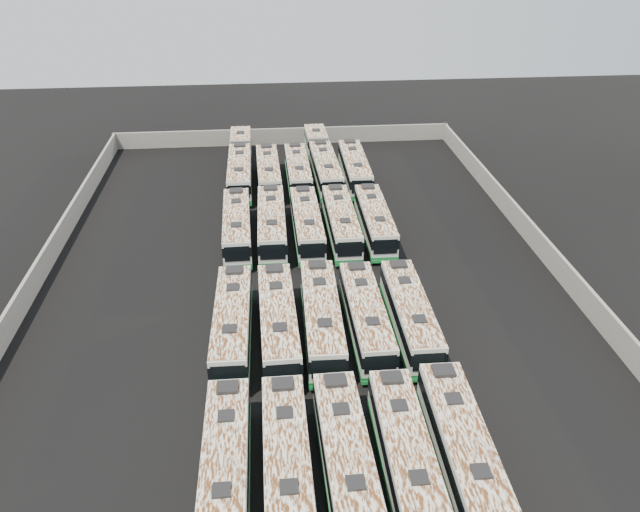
% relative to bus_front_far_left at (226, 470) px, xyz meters
% --- Properties ---
extents(ground, '(140.00, 140.00, 0.00)m').
position_rel_bus_front_far_left_xyz_m(ground, '(5.52, 21.29, -1.71)').
color(ground, black).
rests_on(ground, ground).
extents(perimeter_wall, '(45.20, 73.20, 2.20)m').
position_rel_bus_front_far_left_xyz_m(perimeter_wall, '(5.52, 21.29, -0.61)').
color(perimeter_wall, slate).
rests_on(perimeter_wall, ground).
extents(bus_front_far_left, '(2.55, 11.85, 3.34)m').
position_rel_bus_front_far_left_xyz_m(bus_front_far_left, '(0.00, 0.00, 0.00)').
color(bus_front_far_left, beige).
rests_on(bus_front_far_left, ground).
extents(bus_front_left, '(2.55, 11.98, 3.37)m').
position_rel_bus_front_far_left_xyz_m(bus_front_left, '(3.32, -0.11, 0.02)').
color(bus_front_left, beige).
rests_on(bus_front_left, ground).
extents(bus_front_center, '(2.78, 12.12, 3.40)m').
position_rel_bus_front_far_left_xyz_m(bus_front_center, '(6.61, -0.17, 0.03)').
color(bus_front_center, beige).
rests_on(bus_front_center, ground).
extents(bus_front_right, '(2.67, 11.99, 3.37)m').
position_rel_bus_front_far_left_xyz_m(bus_front_right, '(9.92, -0.13, 0.02)').
color(bus_front_right, beige).
rests_on(bus_front_right, ground).
extents(bus_front_far_right, '(2.86, 12.37, 3.47)m').
position_rel_bus_front_far_left_xyz_m(bus_front_far_right, '(13.16, -0.05, 0.07)').
color(bus_front_far_right, beige).
rests_on(bus_front_far_right, ground).
extents(bus_midfront_far_left, '(2.77, 12.23, 3.44)m').
position_rel_bus_front_far_left_xyz_m(bus_midfront_far_left, '(-0.02, 13.49, 0.05)').
color(bus_midfront_far_left, beige).
rests_on(bus_midfront_far_left, ground).
extents(bus_midfront_left, '(2.84, 12.35, 3.47)m').
position_rel_bus_front_far_left_xyz_m(bus_midfront_left, '(3.30, 13.35, 0.07)').
color(bus_midfront_left, beige).
rests_on(bus_midfront_left, ground).
extents(bus_midfront_center, '(2.90, 12.44, 3.49)m').
position_rel_bus_front_far_left_xyz_m(bus_midfront_center, '(6.52, 13.56, 0.08)').
color(bus_midfront_center, beige).
rests_on(bus_midfront_center, ground).
extents(bus_midfront_right, '(2.58, 11.85, 3.33)m').
position_rel_bus_front_far_left_xyz_m(bus_midfront_right, '(9.81, 13.53, -0.00)').
color(bus_midfront_right, beige).
rests_on(bus_midfront_right, ground).
extents(bus_midfront_far_right, '(2.62, 11.91, 3.35)m').
position_rel_bus_front_far_left_xyz_m(bus_midfront_far_right, '(13.15, 13.49, 0.01)').
color(bus_midfront_far_right, beige).
rests_on(bus_midfront_far_right, ground).
extents(bus_midback_far_left, '(2.84, 12.08, 3.39)m').
position_rel_bus_front_far_left_xyz_m(bus_midback_far_left, '(-0.08, 29.47, 0.03)').
color(bus_midback_far_left, beige).
rests_on(bus_midback_far_left, ground).
extents(bus_midback_left, '(2.73, 12.32, 3.46)m').
position_rel_bus_front_far_left_xyz_m(bus_midback_left, '(3.23, 29.58, 0.06)').
color(bus_midback_left, beige).
rests_on(bus_midback_left, ground).
extents(bus_midback_center, '(2.62, 11.92, 3.35)m').
position_rel_bus_front_far_left_xyz_m(bus_midback_center, '(6.60, 29.42, 0.01)').
color(bus_midback_center, beige).
rests_on(bus_midback_center, ground).
extents(bus_midback_right, '(2.58, 12.04, 3.39)m').
position_rel_bus_front_far_left_xyz_m(bus_midback_right, '(9.92, 29.40, 0.03)').
color(bus_midback_right, beige).
rests_on(bus_midback_right, ground).
extents(bus_midback_far_right, '(2.62, 11.83, 3.33)m').
position_rel_bus_front_far_left_xyz_m(bus_midback_far_right, '(13.23, 29.52, -0.01)').
color(bus_midback_far_right, beige).
rests_on(bus_midback_far_right, ground).
extents(bus_back_far_left, '(2.68, 19.06, 3.45)m').
position_rel_bus_front_far_left_xyz_m(bus_back_far_left, '(-0.08, 46.31, 0.06)').
color(bus_back_far_left, beige).
rests_on(bus_back_far_left, ground).
extents(bus_back_left, '(2.74, 11.85, 3.33)m').
position_rel_bus_front_far_left_xyz_m(bus_back_left, '(3.19, 42.93, -0.01)').
color(bus_back_left, beige).
rests_on(bus_back_left, ground).
extents(bus_back_center, '(2.56, 11.83, 3.33)m').
position_rel_bus_front_far_left_xyz_m(bus_back_center, '(6.57, 43.03, -0.00)').
color(bus_back_center, beige).
rests_on(bus_back_center, ground).
extents(bus_back_right, '(3.01, 19.14, 3.46)m').
position_rel_bus_front_far_left_xyz_m(bus_back_right, '(9.71, 46.34, 0.06)').
color(bus_back_right, beige).
rests_on(bus_back_right, ground).
extents(bus_back_far_right, '(2.80, 12.28, 3.45)m').
position_rel_bus_front_far_left_xyz_m(bus_back_far_right, '(13.19, 43.15, 0.06)').
color(bus_back_far_right, beige).
rests_on(bus_back_far_right, ground).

